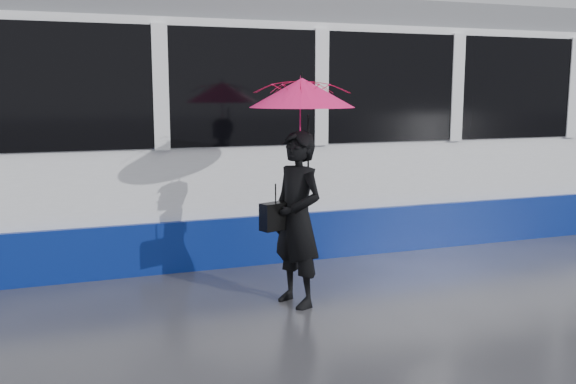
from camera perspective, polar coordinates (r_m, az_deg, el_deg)
name	(u,v)px	position (r m, az deg, el deg)	size (l,w,h in m)	color
ground	(304,293)	(7.03, 1.46, -8.93)	(90.00, 90.00, 0.00)	#2A2A2F
rails	(241,241)	(9.32, -4.18, -4.40)	(34.00, 1.51, 0.02)	#3F3D38
tram	(320,127)	(9.48, 2.83, 5.80)	(26.00, 2.56, 3.35)	white
woman	(297,219)	(6.45, 0.80, -2.44)	(0.65, 0.42, 1.77)	black
umbrella	(302,113)	(6.34, 1.25, 6.99)	(1.33, 1.33, 1.20)	#FF158A
handbag	(276,216)	(6.38, -1.11, -2.16)	(0.34, 0.24, 0.45)	black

